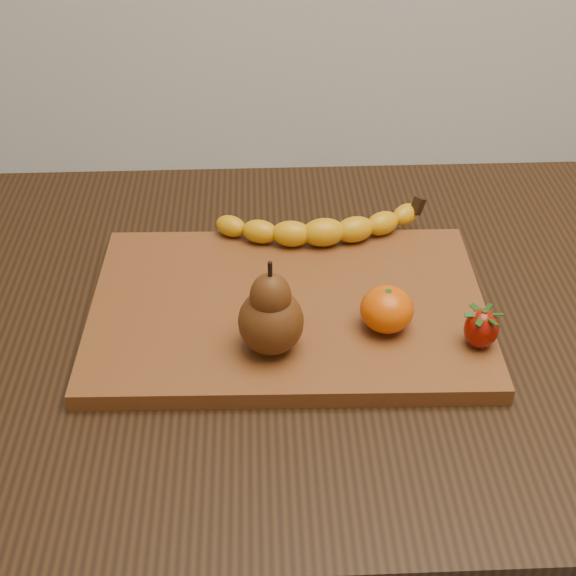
{
  "coord_description": "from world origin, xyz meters",
  "views": [
    {
      "loc": [
        -0.1,
        -0.73,
        1.34
      ],
      "look_at": [
        -0.06,
        -0.01,
        0.8
      ],
      "focal_mm": 50.0,
      "sensor_mm": 36.0,
      "label": 1
    }
  ],
  "objects_px": {
    "table": "(339,371)",
    "cutting_board": "(288,309)",
    "mandarin": "(387,309)",
    "pear": "(271,307)"
  },
  "relations": [
    {
      "from": "pear",
      "to": "mandarin",
      "type": "height_order",
      "value": "pear"
    },
    {
      "from": "table",
      "to": "mandarin",
      "type": "xyz_separation_m",
      "value": [
        0.04,
        -0.06,
        0.14
      ]
    },
    {
      "from": "cutting_board",
      "to": "mandarin",
      "type": "relative_size",
      "value": 7.69
    },
    {
      "from": "table",
      "to": "pear",
      "type": "distance_m",
      "value": 0.21
    },
    {
      "from": "table",
      "to": "cutting_board",
      "type": "relative_size",
      "value": 2.22
    },
    {
      "from": "pear",
      "to": "mandarin",
      "type": "relative_size",
      "value": 1.85
    },
    {
      "from": "cutting_board",
      "to": "pear",
      "type": "xyz_separation_m",
      "value": [
        -0.02,
        -0.08,
        0.06
      ]
    },
    {
      "from": "mandarin",
      "to": "table",
      "type": "bearing_deg",
      "value": 125.72
    },
    {
      "from": "cutting_board",
      "to": "mandarin",
      "type": "xyz_separation_m",
      "value": [
        0.11,
        -0.05,
        0.03
      ]
    },
    {
      "from": "cutting_board",
      "to": "mandarin",
      "type": "height_order",
      "value": "mandarin"
    }
  ]
}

